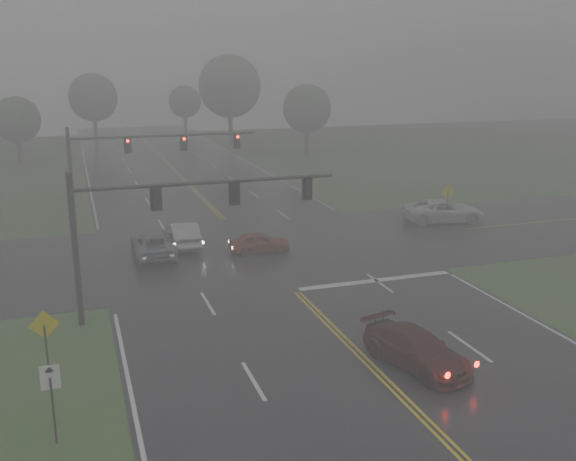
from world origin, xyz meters
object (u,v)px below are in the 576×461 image
object	(u,v)px
sedan_silver	(184,246)
signal_gantry_near	(160,213)
pickup_white	(443,222)
signal_gantry_far	(132,154)
sedan_maroon	(415,366)
sedan_red	(260,253)
car_grey	(154,256)

from	to	relation	value
sedan_silver	signal_gantry_near	distance (m)	12.02
sedan_silver	pickup_white	bearing A→B (deg)	-177.54
sedan_silver	signal_gantry_far	distance (m)	9.22
sedan_maroon	sedan_silver	bearing A→B (deg)	91.23
sedan_silver	signal_gantry_far	xyz separation A→B (m)	(-2.15, 7.57, 4.81)
sedan_red	signal_gantry_far	world-z (taller)	signal_gantry_far
car_grey	pickup_white	xyz separation A→B (m)	(20.62, 1.71, 0.00)
pickup_white	car_grey	bearing A→B (deg)	104.61
signal_gantry_near	sedan_silver	bearing A→B (deg)	75.95
sedan_red	signal_gantry_far	xyz separation A→B (m)	(-6.22, 10.41, 4.81)
sedan_maroon	pickup_white	bearing A→B (deg)	40.56
sedan_red	sedan_silver	bearing A→B (deg)	60.17
sedan_maroon	sedan_red	world-z (taller)	sedan_maroon
sedan_maroon	pickup_white	xyz separation A→B (m)	(13.07, 19.11, 0.00)
sedan_maroon	pickup_white	world-z (taller)	pickup_white
sedan_red	sedan_maroon	bearing A→B (deg)	-169.76
sedan_red	car_grey	size ratio (longest dim) A/B	0.72
sedan_silver	sedan_maroon	bearing A→B (deg)	108.06
car_grey	signal_gantry_far	size ratio (longest dim) A/B	0.38
signal_gantry_near	sedan_maroon	bearing A→B (deg)	-44.80
signal_gantry_far	signal_gantry_near	bearing A→B (deg)	-91.67
signal_gantry_near	signal_gantry_far	xyz separation A→B (m)	(0.53, 18.30, 0.10)
signal_gantry_near	car_grey	bearing A→B (deg)	85.94
sedan_silver	car_grey	xyz separation A→B (m)	(-2.03, -1.48, 0.00)
sedan_red	signal_gantry_near	xyz separation A→B (m)	(-6.75, -7.89, 4.72)
sedan_maroon	sedan_silver	size ratio (longest dim) A/B	1.00
sedan_red	signal_gantry_near	bearing A→B (deg)	144.49
sedan_maroon	sedan_silver	world-z (taller)	sedan_silver
pickup_white	sedan_maroon	bearing A→B (deg)	155.50
signal_gantry_near	signal_gantry_far	bearing A→B (deg)	88.33
sedan_maroon	sedan_silver	distance (m)	19.67
sedan_red	sedan_silver	world-z (taller)	sedan_silver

